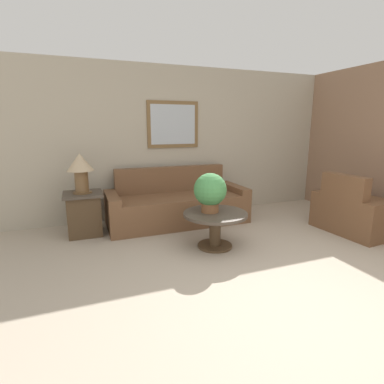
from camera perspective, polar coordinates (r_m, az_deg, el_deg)
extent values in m
plane|color=tan|center=(3.06, 22.00, -19.85)|extent=(20.00, 20.00, 0.00)
cube|color=#B2A893|center=(5.47, -1.11, 9.42)|extent=(7.55, 0.06, 2.60)
cube|color=brown|center=(5.34, -3.63, 12.71)|extent=(0.92, 0.03, 0.79)
cube|color=#B2BCC6|center=(5.33, -3.59, 12.71)|extent=(0.80, 0.01, 0.67)
cube|color=#937056|center=(5.82, 32.62, 7.67)|extent=(0.06, 5.27, 2.60)
cube|color=brown|center=(4.99, -2.72, -3.30)|extent=(1.92, 0.89, 0.47)
cube|color=brown|center=(5.23, -4.02, 2.48)|extent=(1.92, 0.16, 0.43)
cube|color=brown|center=(4.77, -14.83, -3.85)|extent=(0.18, 0.89, 0.57)
cube|color=brown|center=(5.39, 7.96, -1.67)|extent=(0.18, 0.89, 0.57)
cube|color=brown|center=(5.31, 29.34, -3.97)|extent=(1.02, 0.77, 0.47)
cube|color=brown|center=(4.88, 27.02, 0.43)|extent=(0.20, 0.72, 0.43)
cube|color=brown|center=(5.55, 25.74, -2.38)|extent=(0.99, 0.24, 0.57)
cylinder|color=#4C3823|center=(4.11, 4.36, -10.14)|extent=(0.46, 0.46, 0.03)
cylinder|color=#4C3823|center=(4.03, 4.42, -7.25)|extent=(0.15, 0.15, 0.41)
cylinder|color=#473D33|center=(3.96, 4.47, -4.19)|extent=(0.85, 0.85, 0.04)
cube|color=#4C3823|center=(4.73, -19.82, -4.13)|extent=(0.47, 0.47, 0.60)
cube|color=#473D33|center=(4.66, -20.11, -0.38)|extent=(0.55, 0.55, 0.03)
cylinder|color=brown|center=(4.65, -20.13, -0.05)|extent=(0.27, 0.27, 0.02)
cylinder|color=brown|center=(4.62, -20.28, 1.93)|extent=(0.19, 0.19, 0.31)
cone|color=tan|center=(4.58, -20.55, 5.37)|extent=(0.38, 0.38, 0.25)
cylinder|color=brown|center=(3.96, 3.44, -2.82)|extent=(0.23, 0.23, 0.14)
sphere|color=#428447|center=(3.90, 3.48, 0.47)|extent=(0.43, 0.43, 0.43)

